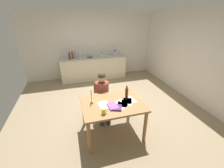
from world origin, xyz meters
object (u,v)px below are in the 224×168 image
bottle_sauce (78,56)px  wine_glass_back_left (88,54)px  person_seated (103,94)px  bottle_wine_red (75,55)px  dining_table (112,107)px  bottle_oil (70,56)px  wine_glass_near_sink (94,53)px  wine_glass_back_right (85,54)px  mixing_bowl (90,56)px  candlestick (92,99)px  book_cookery (116,108)px  bottle_vinegar (72,55)px  stovetop_kettle (115,53)px  chair_at_table (102,97)px  wine_bottle_on_table (127,93)px  coffee_mug (104,111)px  sink_unit (103,56)px  book_magazine (113,106)px  wine_glass_by_kettle (91,53)px

bottle_sauce → wine_glass_back_left: 0.46m
person_seated → wine_glass_back_left: 2.83m
bottle_wine_red → wine_glass_back_left: bottle_wine_red is taller
dining_table → bottle_wine_red: 3.34m
bottle_oil → wine_glass_near_sink: bottle_oil is taller
dining_table → wine_glass_back_right: 3.41m
bottle_sauce → mixing_bowl: bottle_sauce is taller
candlestick → bottle_wine_red: bearing=92.2°
person_seated → wine_glass_near_sink: 2.84m
bottle_oil → wine_glass_near_sink: (0.94, 0.24, -0.01)m
dining_table → book_cookery: book_cookery is taller
bottle_vinegar → mixing_bowl: 0.66m
stovetop_kettle → chair_at_table: bearing=-114.1°
chair_at_table → bottle_wine_red: (-0.47, 2.54, 0.52)m
wine_glass_near_sink → book_cookery: bearing=-93.1°
stovetop_kettle → wine_glass_back_left: 1.08m
mixing_bowl → wine_bottle_on_table: bearing=-84.5°
wine_glass_back_right → bottle_sauce: bearing=-137.1°
coffee_mug → wine_glass_back_right: 3.72m
wine_glass_back_right → sink_unit: bearing=-11.9°
person_seated → mixing_bowl: size_ratio=5.31×
book_magazine → wine_glass_back_right: wine_glass_back_right is taller
wine_glass_back_right → bottle_oil: bearing=-157.5°
bottle_vinegar → bottle_sauce: bearing=-21.7°
chair_at_table → bottle_sauce: size_ratio=3.25×
sink_unit → bottle_sauce: bearing=-174.4°
stovetop_kettle → wine_glass_near_sink: 0.85m
book_cookery → sink_unit: 3.51m
stovetop_kettle → coffee_mug: bearing=-110.2°
book_magazine → person_seated: bearing=88.0°
bottle_vinegar → bottle_sauce: size_ratio=1.08×
candlestick → book_magazine: 0.45m
wine_glass_back_right → coffee_mug: bearing=-91.7°
person_seated → coffee_mug: size_ratio=10.22×
candlestick → wine_glass_back_right: candlestick is taller
book_cookery → bottle_oil: 3.46m
mixing_bowl → coffee_mug: bearing=-94.8°
dining_table → bottle_vinegar: bottle_vinegar is taller
wine_glass_by_kettle → sink_unit: bearing=-18.0°
mixing_bowl → wine_glass_by_kettle: wine_glass_by_kettle is taller
mixing_bowl → candlestick: bearing=-98.2°
wine_glass_near_sink → mixing_bowl: bearing=-134.3°
chair_at_table → wine_glass_back_left: (0.06, 2.66, 0.51)m
person_seated → wine_glass_near_sink: size_ratio=7.76×
book_cookery → wine_glass_back_right: (-0.16, 3.61, 0.23)m
bottle_vinegar → stovetop_kettle: 1.67m
candlestick → bottle_sauce: bearing=89.9°
wine_bottle_on_table → bottle_vinegar: 3.31m
chair_at_table → mixing_bowl: (0.10, 2.48, 0.45)m
bottle_wine_red → mixing_bowl: size_ratio=1.21×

